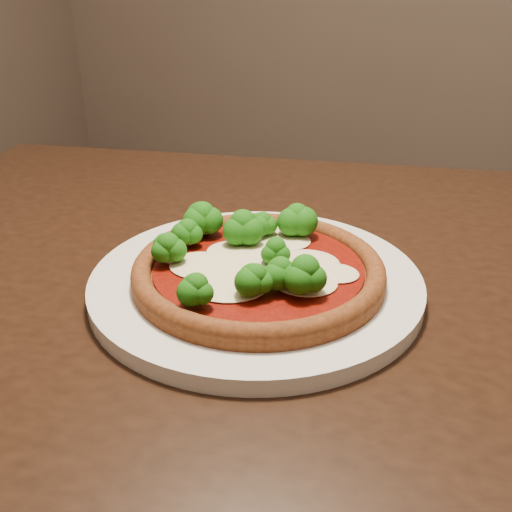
% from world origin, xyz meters
% --- Properties ---
extents(dining_table, '(1.24, 1.01, 0.75)m').
position_xyz_m(dining_table, '(-0.15, -0.24, 0.65)').
color(dining_table, black).
rests_on(dining_table, floor).
extents(plate, '(0.36, 0.36, 0.02)m').
position_xyz_m(plate, '(-0.13, -0.30, 0.76)').
color(plate, silver).
rests_on(plate, dining_table).
extents(pizza, '(0.27, 0.27, 0.06)m').
position_xyz_m(pizza, '(-0.12, -0.30, 0.79)').
color(pizza, brown).
rests_on(pizza, plate).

